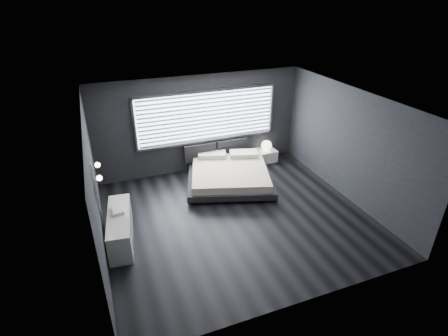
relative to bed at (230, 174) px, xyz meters
name	(u,v)px	position (x,y,z in m)	size (l,w,h in m)	color
room	(238,164)	(-0.45, -1.59, 1.13)	(6.04, 6.00, 2.80)	black
window	(207,117)	(-0.25, 1.10, 1.34)	(4.14, 0.09, 1.52)	white
headboard	(216,150)	(-0.01, 1.05, 0.30)	(1.96, 0.16, 0.52)	black
sconce_near	(99,178)	(-3.33, -1.54, 1.33)	(0.18, 0.11, 0.11)	silver
sconce_far	(97,165)	(-3.33, -0.94, 1.33)	(0.18, 0.11, 0.11)	silver
wall_art_upper	(93,182)	(-3.43, -2.14, 1.58)	(0.01, 0.48, 0.48)	#47474C
wall_art_lower	(97,198)	(-3.43, -1.89, 1.11)	(0.01, 0.48, 0.48)	#47474C
bed	(230,174)	(0.00, 0.00, 0.00)	(2.83, 2.76, 0.59)	black
nightstand	(265,155)	(1.57, 0.91, -0.09)	(0.63, 0.52, 0.37)	white
orb_lamp	(266,145)	(1.58, 0.88, 0.25)	(0.32, 0.32, 0.32)	white
dresser	(121,228)	(-3.10, -1.50, 0.06)	(0.66, 1.69, 0.66)	white
book_stack	(117,211)	(-3.10, -1.38, 0.42)	(0.27, 0.36, 0.07)	white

